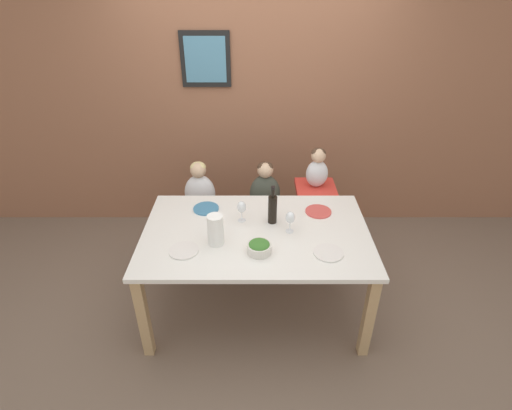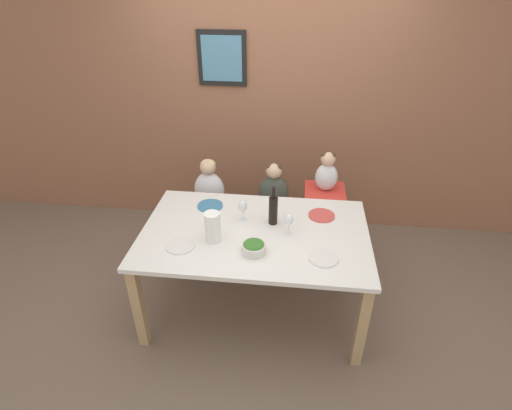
% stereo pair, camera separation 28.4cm
% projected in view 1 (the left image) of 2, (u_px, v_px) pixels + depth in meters
% --- Properties ---
extents(ground_plane, '(14.00, 14.00, 0.00)m').
position_uv_depth(ground_plane, '(256.00, 305.00, 3.35)').
color(ground_plane, '#705B4C').
extents(wall_back, '(10.00, 0.09, 2.70)m').
position_uv_depth(wall_back, '(256.00, 98.00, 3.83)').
color(wall_back, '#8E5B42').
rests_on(wall_back, ground_plane).
extents(dining_table, '(1.68, 1.06, 0.75)m').
position_uv_depth(dining_table, '(256.00, 241.00, 3.00)').
color(dining_table, white).
rests_on(dining_table, ground_plane).
extents(chair_far_left, '(0.42, 0.41, 0.46)m').
position_uv_depth(chair_far_left, '(202.00, 216.00, 3.80)').
color(chair_far_left, silver).
rests_on(chair_far_left, ground_plane).
extents(chair_far_center, '(0.42, 0.41, 0.46)m').
position_uv_depth(chair_far_center, '(265.00, 216.00, 3.80)').
color(chair_far_center, silver).
rests_on(chair_far_center, ground_plane).
extents(chair_right_highchair, '(0.36, 0.35, 0.72)m').
position_uv_depth(chair_right_highchair, '(315.00, 201.00, 3.71)').
color(chair_right_highchair, silver).
rests_on(chair_right_highchair, ground_plane).
extents(person_child_left, '(0.28, 0.19, 0.49)m').
position_uv_depth(person_child_left, '(200.00, 188.00, 3.64)').
color(person_child_left, silver).
rests_on(person_child_left, chair_far_left).
extents(person_child_center, '(0.28, 0.19, 0.49)m').
position_uv_depth(person_child_center, '(265.00, 188.00, 3.64)').
color(person_child_center, '#3D4238').
rests_on(person_child_center, chair_far_center).
extents(person_baby_right, '(0.20, 0.13, 0.37)m').
position_uv_depth(person_baby_right, '(317.00, 167.00, 3.53)').
color(person_baby_right, silver).
rests_on(person_baby_right, chair_right_highchair).
extents(wine_bottle, '(0.07, 0.07, 0.31)m').
position_uv_depth(wine_bottle, '(273.00, 208.00, 3.00)').
color(wine_bottle, black).
rests_on(wine_bottle, dining_table).
extents(paper_towel_roll, '(0.11, 0.11, 0.23)m').
position_uv_depth(paper_towel_roll, '(216.00, 230.00, 2.77)').
color(paper_towel_roll, white).
rests_on(paper_towel_roll, dining_table).
extents(wine_glass_near, '(0.07, 0.07, 0.17)m').
position_uv_depth(wine_glass_near, '(290.00, 218.00, 2.90)').
color(wine_glass_near, white).
rests_on(wine_glass_near, dining_table).
extents(wine_glass_far, '(0.07, 0.07, 0.17)m').
position_uv_depth(wine_glass_far, '(242.00, 207.00, 3.02)').
color(wine_glass_far, white).
rests_on(wine_glass_far, dining_table).
extents(salad_bowl_large, '(0.17, 0.17, 0.09)m').
position_uv_depth(salad_bowl_large, '(259.00, 247.00, 2.72)').
color(salad_bowl_large, silver).
rests_on(salad_bowl_large, dining_table).
extents(dinner_plate_front_left, '(0.21, 0.21, 0.01)m').
position_uv_depth(dinner_plate_front_left, '(184.00, 251.00, 2.75)').
color(dinner_plate_front_left, silver).
rests_on(dinner_plate_front_left, dining_table).
extents(dinner_plate_back_left, '(0.21, 0.21, 0.01)m').
position_uv_depth(dinner_plate_back_left, '(206.00, 209.00, 3.22)').
color(dinner_plate_back_left, teal).
rests_on(dinner_plate_back_left, dining_table).
extents(dinner_plate_back_right, '(0.21, 0.21, 0.01)m').
position_uv_depth(dinner_plate_back_right, '(318.00, 212.00, 3.18)').
color(dinner_plate_back_right, '#D14C47').
rests_on(dinner_plate_back_right, dining_table).
extents(dinner_plate_front_right, '(0.21, 0.21, 0.01)m').
position_uv_depth(dinner_plate_front_right, '(328.00, 253.00, 2.73)').
color(dinner_plate_front_right, silver).
rests_on(dinner_plate_front_right, dining_table).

